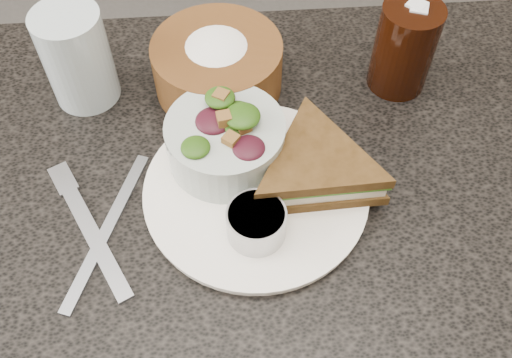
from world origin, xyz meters
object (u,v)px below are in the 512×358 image
Objects in this scene: sandwich at (317,168)px; salad_bowl at (225,136)px; dining_table at (258,325)px; bread_basket at (217,59)px; dinner_plate at (256,191)px; cola_glass at (405,44)px; dressing_ramekin at (256,223)px; water_glass at (77,57)px.

sandwich is 0.11m from salad_bowl.
bread_basket reaches higher than dining_table.
cola_glass is (0.20, 0.17, 0.06)m from dinner_plate.
dressing_ramekin reaches higher than dinner_plate.
salad_bowl is 0.13m from bread_basket.
dinner_plate is 3.97× the size of dressing_ramekin.
cola_glass is at bearing 43.27° from dining_table.
water_glass is at bearing 131.24° from dressing_ramekin.
sandwich is (0.07, 0.01, 0.03)m from dinner_plate.
salad_bowl is 2.13× the size of dressing_ramekin.
dressing_ramekin reaches higher than dining_table.
dinner_plate is at bearing -40.14° from water_glass.
dinner_plate is 0.07m from salad_bowl.
dressing_ramekin is 0.39× the size of bread_basket.
cola_glass reaches higher than dining_table.
dining_table is at bearing -136.73° from cola_glass.
dinner_plate is at bearing -56.73° from salad_bowl.
cola_glass reaches higher than dinner_plate.
cola_glass is at bearing 39.94° from dinner_plate.
water_glass is at bearing -179.53° from bread_basket.
dinner_plate is 0.27m from cola_glass.
sandwich is 1.38× the size of water_glass.
salad_bowl is at bearing 104.65° from dressing_ramekin.
bread_basket is at bearing 119.48° from sandwich.
dressing_ramekin is 0.32m from water_glass.
salad_bowl is (-0.03, 0.07, 0.43)m from dining_table.
bread_basket reaches higher than sandwich.
dinner_plate is 0.06m from dressing_ramekin.
water_glass is (-0.41, 0.01, -0.00)m from cola_glass.
salad_bowl is (-0.10, 0.04, 0.02)m from sandwich.
dinner_plate is at bearing 94.32° from dining_table.
salad_bowl is at bearing 123.27° from dinner_plate.
bread_basket is 1.32× the size of water_glass.
water_glass reaches higher than dressing_ramekin.
salad_bowl is 0.26m from cola_glass.
dressing_ramekin is at bearing -48.76° from water_glass.
cola_glass reaches higher than sandwich.
sandwich is at bearing 21.53° from dining_table.
cola_glass is 1.04× the size of water_glass.
salad_bowl reaches higher than dinner_plate.
cola_glass reaches higher than water_glass.
bread_basket reaches higher than salad_bowl.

